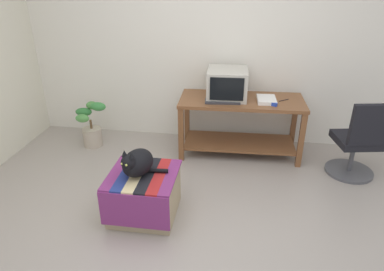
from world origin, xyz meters
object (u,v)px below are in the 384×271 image
Objects in this scene: book at (266,100)px; ottoman_with_blanket at (144,194)px; desk at (241,117)px; keyboard at (223,102)px; office_chair at (358,144)px; stapler at (272,104)px; cat at (137,163)px; tv_monitor at (227,84)px; potted_plant at (91,127)px.

book reaches higher than ottoman_with_blanket.
keyboard reaches higher than desk.
stapler is at bearing -22.58° from office_chair.
cat is (-0.87, -1.38, 0.08)m from desk.
tv_monitor is at bearing 162.92° from desk.
cat is at bearing -133.76° from book.
book reaches higher than potted_plant.
book is 0.47× the size of ottoman_with_blanket.
cat is at bearing -124.32° from desk.
desk is at bearing 58.37° from ottoman_with_blanket.
tv_monitor reaches higher than stapler.
desk is at bearing 2.80° from potted_plant.
ottoman_with_blanket is (-1.12, -1.32, -0.51)m from book.
keyboard reaches higher than potted_plant.
keyboard is (-0.22, -0.15, 0.23)m from desk.
tv_monitor is 0.25m from keyboard.
tv_monitor is at bearing 65.00° from ottoman_with_blanket.
ottoman_with_blanket is at bearing -133.28° from book.
desk is at bearing -26.55° from office_chair.
book is (0.46, -0.09, -0.14)m from tv_monitor.
desk is 3.46× the size of cat.
book is 1.78m from cat.
office_chair is (1.48, -0.22, -0.33)m from keyboard.
tv_monitor is 0.49m from book.
keyboard is 1.40m from cat.
stapler reaches higher than desk.
keyboard is at bearing 62.84° from ottoman_with_blanket.
cat is at bearing -117.86° from tv_monitor.
cat is (-0.69, -1.43, -0.31)m from tv_monitor.
tv_monitor is 1.62m from cat.
keyboard reaches higher than ottoman_with_blanket.
keyboard is 1.45m from ottoman_with_blanket.
book reaches higher than keyboard.
book is 0.49× the size of potted_plant.
keyboard is at bearing 82.05° from cat.
tv_monitor is 0.82× the size of ottoman_with_blanket.
desk is 0.43m from tv_monitor.
keyboard is at bearing -102.20° from tv_monitor.
desk is 0.35m from keyboard.
cat is at bearing 157.39° from stapler.
office_chair is (3.15, -0.27, 0.12)m from potted_plant.
book is at bearing 49.72° from ottoman_with_blanket.
office_chair is at bearing -18.09° from desk.
keyboard is 1.53m from office_chair.
stapler is (0.06, -0.13, -0.00)m from book.
tv_monitor is 1.19× the size of cat.
book reaches higher than cat.
stapler is (0.34, -0.17, 0.24)m from desk.
potted_plant is (-1.70, -0.14, -0.60)m from tv_monitor.
tv_monitor is 0.57× the size of office_chair.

